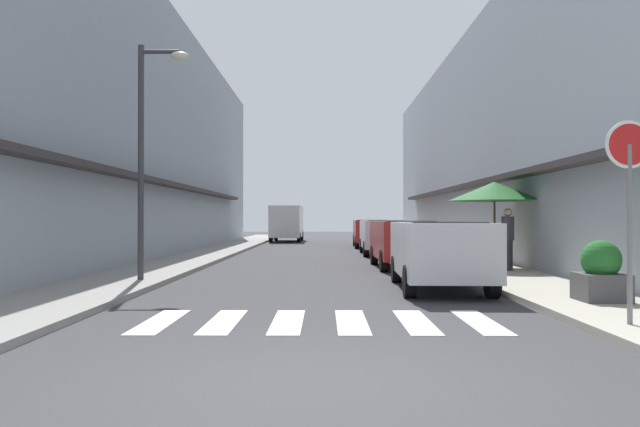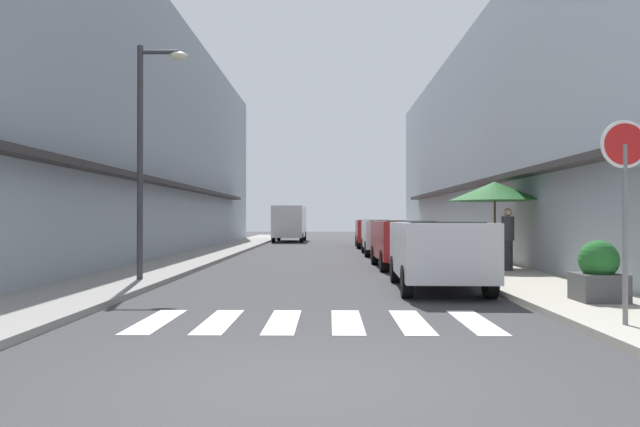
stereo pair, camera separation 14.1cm
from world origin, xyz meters
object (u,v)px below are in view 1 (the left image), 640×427
object	(u,v)px
delivery_van	(287,220)
street_lamp	(149,137)
planter_corner	(601,273)
round_street_sign	(629,168)
parked_car_distant	(371,230)
parked_car_mid	(404,238)
parked_car_far	(383,233)
parked_car_near	(439,247)
pedestrian_walking_near	(508,238)
cafe_umbrella	(494,192)

from	to	relation	value
delivery_van	street_lamp	world-z (taller)	street_lamp
street_lamp	planter_corner	world-z (taller)	street_lamp
delivery_van	round_street_sign	size ratio (longest dim) A/B	1.98
parked_car_distant	delivery_van	distance (m)	9.72
parked_car_mid	parked_car_distant	size ratio (longest dim) A/B	0.97
parked_car_far	planter_corner	bearing A→B (deg)	-81.54
parked_car_near	pedestrian_walking_near	world-z (taller)	pedestrian_walking_near
parked_car_mid	street_lamp	bearing A→B (deg)	-143.95
delivery_van	cafe_umbrella	size ratio (longest dim) A/B	2.04
parked_car_mid	parked_car_far	distance (m)	6.91
cafe_umbrella	pedestrian_walking_near	distance (m)	1.57
street_lamp	parked_car_near	bearing A→B (deg)	-8.66
parked_car_distant	pedestrian_walking_near	bearing A→B (deg)	-80.93
delivery_van	street_lamp	distance (m)	26.87
street_lamp	cafe_umbrella	xyz separation A→B (m)	(8.99, 3.42, -1.14)
round_street_sign	pedestrian_walking_near	bearing A→B (deg)	83.87
pedestrian_walking_near	parked_car_near	bearing A→B (deg)	12.95
round_street_sign	cafe_umbrella	xyz separation A→B (m)	(0.80, 9.45, 0.09)
parked_car_near	delivery_van	world-z (taller)	delivery_van
parked_car_distant	delivery_van	size ratio (longest dim) A/B	0.83
round_street_sign	parked_car_distant	bearing A→B (deg)	93.77
parked_car_near	pedestrian_walking_near	size ratio (longest dim) A/B	2.63
parked_car_mid	street_lamp	size ratio (longest dim) A/B	0.80
parked_car_distant	round_street_sign	size ratio (longest dim) A/B	1.64
parked_car_far	pedestrian_walking_near	distance (m)	9.50
parked_car_far	parked_car_distant	world-z (taller)	same
street_lamp	cafe_umbrella	bearing A→B (deg)	20.82
delivery_van	street_lamp	bearing A→B (deg)	-93.45
parked_car_near	parked_car_mid	distance (m)	5.79
delivery_van	planter_corner	size ratio (longest dim) A/B	5.19
parked_car_mid	cafe_umbrella	distance (m)	3.10
pedestrian_walking_near	cafe_umbrella	bearing A→B (deg)	-123.89
cafe_umbrella	pedestrian_walking_near	world-z (taller)	cafe_umbrella
parked_car_near	parked_car_distant	world-z (taller)	same
parked_car_mid	pedestrian_walking_near	distance (m)	3.39
delivery_van	pedestrian_walking_near	size ratio (longest dim) A/B	3.19
round_street_sign	cafe_umbrella	bearing A→B (deg)	85.14
parked_car_distant	pedestrian_walking_near	world-z (taller)	pedestrian_walking_near
round_street_sign	parked_car_mid	bearing A→B (deg)	98.48
parked_car_far	round_street_sign	bearing A→B (deg)	-84.80
parked_car_mid	delivery_van	distance (m)	22.52
planter_corner	parked_car_far	bearing A→B (deg)	98.46
parked_car_mid	street_lamp	distance (m)	8.52
parked_car_mid	planter_corner	bearing A→B (deg)	-74.89
parked_car_mid	parked_car_distant	bearing A→B (deg)	90.00
round_street_sign	street_lamp	world-z (taller)	street_lamp
parked_car_mid	planter_corner	xyz separation A→B (m)	(2.29, -8.47, -0.32)
round_street_sign	planter_corner	xyz separation A→B (m)	(0.67, 2.35, -1.62)
parked_car_near	cafe_umbrella	distance (m)	5.23
delivery_van	pedestrian_walking_near	world-z (taller)	delivery_van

